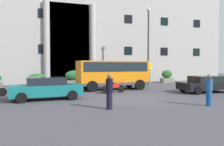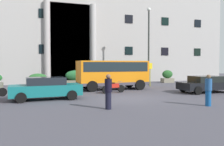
{
  "view_description": "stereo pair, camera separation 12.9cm",
  "coord_description": "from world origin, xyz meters",
  "px_view_note": "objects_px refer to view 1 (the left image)",
  "views": [
    {
      "loc": [
        -5.85,
        -13.95,
        2.23
      ],
      "look_at": [
        0.2,
        4.53,
        1.51
      ],
      "focal_mm": 36.93,
      "sensor_mm": 36.0,
      "label": 1
    },
    {
      "loc": [
        -5.73,
        -13.99,
        2.23
      ],
      "look_at": [
        0.2,
        4.53,
        1.51
      ],
      "focal_mm": 36.93,
      "sensor_mm": 36.0,
      "label": 2
    }
  ],
  "objects_px": {
    "hedge_planter_west": "(167,77)",
    "pedestrian_woman_with_bag": "(209,90)",
    "orange_minibus": "(112,72)",
    "parked_coupe_end": "(46,88)",
    "bus_stop_sign": "(150,72)",
    "hedge_planter_far_west": "(75,78)",
    "lamppost_plaza_centre": "(148,41)",
    "hedge_planter_far_east": "(38,80)",
    "pedestrian_woman_dark_dress": "(109,91)",
    "motorcycle_far_end": "(113,87)",
    "parked_sedan_far": "(206,84)"
  },
  "relations": [
    {
      "from": "hedge_planter_far_west",
      "to": "hedge_planter_west",
      "type": "xyz_separation_m",
      "value": [
        11.38,
        0.34,
        -0.04
      ]
    },
    {
      "from": "parked_sedan_far",
      "to": "pedestrian_woman_with_bag",
      "type": "height_order",
      "value": "pedestrian_woman_with_bag"
    },
    {
      "from": "hedge_planter_far_east",
      "to": "lamppost_plaza_centre",
      "type": "distance_m",
      "value": 12.3
    },
    {
      "from": "hedge_planter_far_east",
      "to": "parked_coupe_end",
      "type": "height_order",
      "value": "parked_coupe_end"
    },
    {
      "from": "hedge_planter_far_west",
      "to": "motorcycle_far_end",
      "type": "bearing_deg",
      "value": -76.39
    },
    {
      "from": "hedge_planter_far_west",
      "to": "lamppost_plaza_centre",
      "type": "relative_size",
      "value": 0.26
    },
    {
      "from": "pedestrian_woman_with_bag",
      "to": "hedge_planter_west",
      "type": "bearing_deg",
      "value": 63.19
    },
    {
      "from": "hedge_planter_west",
      "to": "motorcycle_far_end",
      "type": "relative_size",
      "value": 0.76
    },
    {
      "from": "orange_minibus",
      "to": "hedge_planter_far_west",
      "type": "xyz_separation_m",
      "value": [
        -2.56,
        4.97,
        -0.76
      ]
    },
    {
      "from": "hedge_planter_west",
      "to": "orange_minibus",
      "type": "bearing_deg",
      "value": -148.93
    },
    {
      "from": "hedge_planter_far_west",
      "to": "hedge_planter_west",
      "type": "height_order",
      "value": "hedge_planter_far_west"
    },
    {
      "from": "parked_coupe_end",
      "to": "motorcycle_far_end",
      "type": "relative_size",
      "value": 2.24
    },
    {
      "from": "hedge_planter_west",
      "to": "motorcycle_far_end",
      "type": "height_order",
      "value": "hedge_planter_west"
    },
    {
      "from": "hedge_planter_far_west",
      "to": "orange_minibus",
      "type": "bearing_deg",
      "value": -62.68
    },
    {
      "from": "bus_stop_sign",
      "to": "parked_coupe_end",
      "type": "height_order",
      "value": "bus_stop_sign"
    },
    {
      "from": "hedge_planter_far_east",
      "to": "pedestrian_woman_dark_dress",
      "type": "height_order",
      "value": "pedestrian_woman_dark_dress"
    },
    {
      "from": "bus_stop_sign",
      "to": "motorcycle_far_end",
      "type": "bearing_deg",
      "value": -142.37
    },
    {
      "from": "hedge_planter_far_west",
      "to": "motorcycle_far_end",
      "type": "xyz_separation_m",
      "value": [
        1.81,
        -7.47,
        -0.32
      ]
    },
    {
      "from": "parked_sedan_far",
      "to": "lamppost_plaza_centre",
      "type": "distance_m",
      "value": 8.51
    },
    {
      "from": "orange_minibus",
      "to": "hedge_planter_far_west",
      "type": "distance_m",
      "value": 5.64
    },
    {
      "from": "hedge_planter_west",
      "to": "parked_coupe_end",
      "type": "height_order",
      "value": "hedge_planter_west"
    },
    {
      "from": "bus_stop_sign",
      "to": "hedge_planter_far_west",
      "type": "bearing_deg",
      "value": 154.48
    },
    {
      "from": "hedge_planter_far_west",
      "to": "parked_sedan_far",
      "type": "height_order",
      "value": "hedge_planter_far_west"
    },
    {
      "from": "bus_stop_sign",
      "to": "pedestrian_woman_with_bag",
      "type": "distance_m",
      "value": 11.17
    },
    {
      "from": "parked_sedan_far",
      "to": "pedestrian_woman_with_bag",
      "type": "relative_size",
      "value": 2.58
    },
    {
      "from": "bus_stop_sign",
      "to": "motorcycle_far_end",
      "type": "relative_size",
      "value": 1.18
    },
    {
      "from": "hedge_planter_west",
      "to": "pedestrian_woman_with_bag",
      "type": "distance_m",
      "value": 16.03
    },
    {
      "from": "orange_minibus",
      "to": "pedestrian_woman_with_bag",
      "type": "xyz_separation_m",
      "value": [
        2.38,
        -9.37,
        -0.68
      ]
    },
    {
      "from": "hedge_planter_far_east",
      "to": "parked_sedan_far",
      "type": "relative_size",
      "value": 0.43
    },
    {
      "from": "orange_minibus",
      "to": "parked_sedan_far",
      "type": "bearing_deg",
      "value": -36.54
    },
    {
      "from": "bus_stop_sign",
      "to": "parked_coupe_end",
      "type": "xyz_separation_m",
      "value": [
        -10.38,
        -5.93,
        -0.74
      ]
    },
    {
      "from": "hedge_planter_far_east",
      "to": "pedestrian_woman_dark_dress",
      "type": "distance_m",
      "value": 14.13
    },
    {
      "from": "motorcycle_far_end",
      "to": "pedestrian_woman_with_bag",
      "type": "relative_size",
      "value": 1.18
    },
    {
      "from": "hedge_planter_far_west",
      "to": "parked_coupe_end",
      "type": "distance_m",
      "value": 9.88
    },
    {
      "from": "hedge_planter_west",
      "to": "hedge_planter_far_east",
      "type": "relative_size",
      "value": 0.82
    },
    {
      "from": "orange_minibus",
      "to": "parked_coupe_end",
      "type": "distance_m",
      "value": 7.33
    },
    {
      "from": "orange_minibus",
      "to": "parked_sedan_far",
      "type": "distance_m",
      "value": 7.82
    },
    {
      "from": "pedestrian_woman_dark_dress",
      "to": "hedge_planter_west",
      "type": "bearing_deg",
      "value": 2.46
    },
    {
      "from": "hedge_planter_far_east",
      "to": "motorcycle_far_end",
      "type": "distance_m",
      "value": 9.47
    },
    {
      "from": "orange_minibus",
      "to": "hedge_planter_west",
      "type": "height_order",
      "value": "orange_minibus"
    },
    {
      "from": "hedge_planter_far_west",
      "to": "hedge_planter_west",
      "type": "relative_size",
      "value": 1.39
    },
    {
      "from": "bus_stop_sign",
      "to": "pedestrian_woman_dark_dress",
      "type": "height_order",
      "value": "bus_stop_sign"
    },
    {
      "from": "motorcycle_far_end",
      "to": "parked_sedan_far",
      "type": "bearing_deg",
      "value": -31.1
    },
    {
      "from": "hedge_planter_far_east",
      "to": "pedestrian_woman_with_bag",
      "type": "height_order",
      "value": "pedestrian_woman_with_bag"
    },
    {
      "from": "parked_coupe_end",
      "to": "pedestrian_woman_dark_dress",
      "type": "distance_m",
      "value": 5.1
    },
    {
      "from": "lamppost_plaza_centre",
      "to": "pedestrian_woman_with_bag",
      "type": "bearing_deg",
      "value": -102.15
    },
    {
      "from": "orange_minibus",
      "to": "hedge_planter_west",
      "type": "bearing_deg",
      "value": 29.42
    },
    {
      "from": "hedge_planter_west",
      "to": "motorcycle_far_end",
      "type": "distance_m",
      "value": 12.36
    },
    {
      "from": "parked_coupe_end",
      "to": "lamppost_plaza_centre",
      "type": "bearing_deg",
      "value": 29.41
    },
    {
      "from": "hedge_planter_west",
      "to": "hedge_planter_far_east",
      "type": "height_order",
      "value": "hedge_planter_west"
    }
  ]
}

